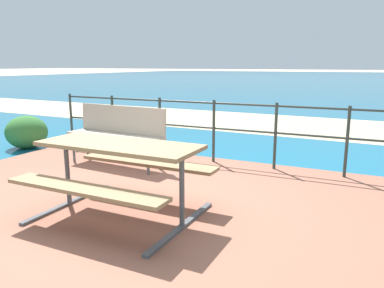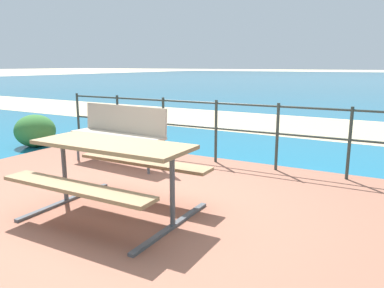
% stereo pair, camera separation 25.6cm
% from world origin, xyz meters
% --- Properties ---
extents(ground_plane, '(240.00, 240.00, 0.00)m').
position_xyz_m(ground_plane, '(0.00, 0.00, 0.00)').
color(ground_plane, beige).
extents(patio_paving, '(6.40, 5.20, 0.06)m').
position_xyz_m(patio_paving, '(0.00, 0.00, 0.03)').
color(patio_paving, '#935B47').
rests_on(patio_paving, ground).
extents(sea_water, '(90.00, 90.00, 0.01)m').
position_xyz_m(sea_water, '(0.00, 40.00, 0.01)').
color(sea_water, '#196B8E').
rests_on(sea_water, ground).
extents(beach_strip, '(54.09, 5.48, 0.01)m').
position_xyz_m(beach_strip, '(0.00, 7.05, 0.01)').
color(beach_strip, tan).
rests_on(beach_strip, ground).
extents(picnic_table, '(1.67, 1.32, 0.76)m').
position_xyz_m(picnic_table, '(-0.03, -0.09, 0.63)').
color(picnic_table, '#8C704C').
rests_on(picnic_table, patio_paving).
extents(park_bench, '(1.67, 0.54, 0.91)m').
position_xyz_m(park_bench, '(-1.27, 1.57, 0.62)').
color(park_bench, tan).
rests_on(park_bench, patio_paving).
extents(railing_fence, '(5.94, 0.04, 0.99)m').
position_xyz_m(railing_fence, '(0.00, 2.36, 0.67)').
color(railing_fence, '#2D3833').
rests_on(railing_fence, patio_paving).
extents(shrub_left, '(0.78, 0.78, 0.63)m').
position_xyz_m(shrub_left, '(-3.72, 1.96, 0.32)').
color(shrub_left, '#387533').
rests_on(shrub_left, ground).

